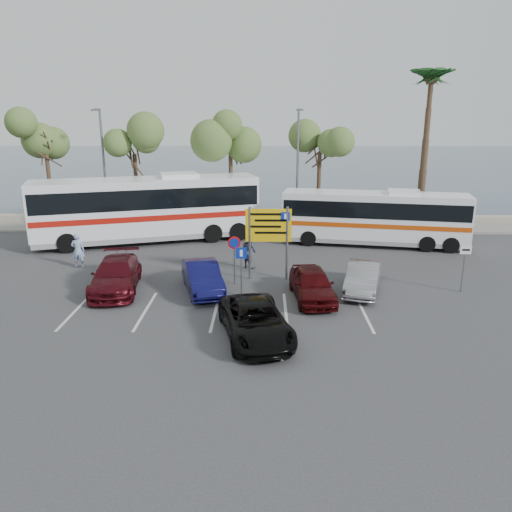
{
  "coord_description": "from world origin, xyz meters",
  "views": [
    {
      "loc": [
        0.8,
        -20.1,
        7.88
      ],
      "look_at": [
        0.41,
        3.0,
        1.23
      ],
      "focal_mm": 35.0,
      "sensor_mm": 36.0,
      "label": 1
    }
  ],
  "objects_px": {
    "street_lamp_left": "(104,164)",
    "car_red": "(312,284)",
    "suv_black": "(256,321)",
    "car_blue": "(203,277)",
    "coach_bus_left": "(148,211)",
    "car_silver_b": "(363,278)",
    "direction_sign": "(269,231)",
    "pedestrian_near": "(78,250)",
    "pedestrian_far": "(249,251)",
    "car_maroon": "(116,275)",
    "coach_bus_right": "(374,219)",
    "street_lamp_right": "(298,164)"
  },
  "relations": [
    {
      "from": "suv_black",
      "to": "pedestrian_near",
      "type": "relative_size",
      "value": 2.55
    },
    {
      "from": "car_blue",
      "to": "pedestrian_near",
      "type": "distance_m",
      "value": 7.89
    },
    {
      "from": "direction_sign",
      "to": "car_red",
      "type": "height_order",
      "value": "direction_sign"
    },
    {
      "from": "coach_bus_left",
      "to": "car_silver_b",
      "type": "xyz_separation_m",
      "value": [
        11.8,
        -9.0,
        -1.32
      ]
    },
    {
      "from": "street_lamp_left",
      "to": "pedestrian_far",
      "type": "distance_m",
      "value": 13.59
    },
    {
      "from": "car_silver_b",
      "to": "pedestrian_far",
      "type": "xyz_separation_m",
      "value": [
        -5.3,
        3.58,
        0.25
      ]
    },
    {
      "from": "direction_sign",
      "to": "suv_black",
      "type": "height_order",
      "value": "direction_sign"
    },
    {
      "from": "street_lamp_left",
      "to": "direction_sign",
      "type": "bearing_deg",
      "value": -43.17
    },
    {
      "from": "coach_bus_right",
      "to": "car_maroon",
      "type": "relative_size",
      "value": 2.28
    },
    {
      "from": "street_lamp_left",
      "to": "suv_black",
      "type": "bearing_deg",
      "value": -58.33
    },
    {
      "from": "car_silver_b",
      "to": "coach_bus_right",
      "type": "bearing_deg",
      "value": 90.99
    },
    {
      "from": "suv_black",
      "to": "car_blue",
      "type": "bearing_deg",
      "value": 104.25
    },
    {
      "from": "car_blue",
      "to": "car_silver_b",
      "type": "relative_size",
      "value": 1.04
    },
    {
      "from": "coach_bus_right",
      "to": "suv_black",
      "type": "xyz_separation_m",
      "value": [
        -7.0,
        -13.44,
        -0.94
      ]
    },
    {
      "from": "street_lamp_right",
      "to": "pedestrian_far",
      "type": "bearing_deg",
      "value": -109.58
    },
    {
      "from": "direction_sign",
      "to": "coach_bus_left",
      "type": "bearing_deg",
      "value": 135.78
    },
    {
      "from": "street_lamp_left",
      "to": "pedestrian_far",
      "type": "bearing_deg",
      "value": -40.15
    },
    {
      "from": "coach_bus_right",
      "to": "car_blue",
      "type": "xyz_separation_m",
      "value": [
        -9.5,
        -8.57,
        -0.91
      ]
    },
    {
      "from": "pedestrian_near",
      "to": "pedestrian_far",
      "type": "distance_m",
      "value": 9.0
    },
    {
      "from": "street_lamp_left",
      "to": "car_red",
      "type": "distance_m",
      "value": 18.76
    },
    {
      "from": "street_lamp_left",
      "to": "car_red",
      "type": "xyz_separation_m",
      "value": [
        12.9,
        -13.05,
        -3.9
      ]
    },
    {
      "from": "car_maroon",
      "to": "coach_bus_right",
      "type": "bearing_deg",
      "value": 23.91
    },
    {
      "from": "car_blue",
      "to": "suv_black",
      "type": "xyz_separation_m",
      "value": [
        2.5,
        -4.87,
        -0.03
      ]
    },
    {
      "from": "suv_black",
      "to": "pedestrian_far",
      "type": "distance_m",
      "value": 8.6
    },
    {
      "from": "coach_bus_right",
      "to": "pedestrian_near",
      "type": "xyz_separation_m",
      "value": [
        -16.5,
        -4.94,
        -0.67
      ]
    },
    {
      "from": "street_lamp_left",
      "to": "coach_bus_left",
      "type": "bearing_deg",
      "value": -40.78
    },
    {
      "from": "street_lamp_left",
      "to": "car_silver_b",
      "type": "distance_m",
      "value": 19.85
    },
    {
      "from": "street_lamp_left",
      "to": "pedestrian_near",
      "type": "xyz_separation_m",
      "value": [
        1.0,
        -8.52,
        -3.68
      ]
    },
    {
      "from": "street_lamp_left",
      "to": "suv_black",
      "type": "distance_m",
      "value": 20.38
    },
    {
      "from": "coach_bus_left",
      "to": "car_silver_b",
      "type": "distance_m",
      "value": 14.9
    },
    {
      "from": "car_blue",
      "to": "suv_black",
      "type": "bearing_deg",
      "value": -78.83
    },
    {
      "from": "pedestrian_near",
      "to": "car_blue",
      "type": "bearing_deg",
      "value": 147.68
    },
    {
      "from": "car_maroon",
      "to": "car_red",
      "type": "bearing_deg",
      "value": -14.67
    },
    {
      "from": "car_red",
      "to": "car_silver_b",
      "type": "relative_size",
      "value": 1.03
    },
    {
      "from": "street_lamp_left",
      "to": "coach_bus_left",
      "type": "xyz_separation_m",
      "value": [
        3.5,
        -3.02,
        -2.62
      ]
    },
    {
      "from": "suv_black",
      "to": "pedestrian_near",
      "type": "distance_m",
      "value": 12.75
    },
    {
      "from": "direction_sign",
      "to": "car_silver_b",
      "type": "bearing_deg",
      "value": -21.56
    },
    {
      "from": "street_lamp_left",
      "to": "car_silver_b",
      "type": "xyz_separation_m",
      "value": [
        15.3,
        -12.02,
        -3.94
      ]
    },
    {
      "from": "direction_sign",
      "to": "car_silver_b",
      "type": "distance_m",
      "value": 4.95
    },
    {
      "from": "suv_black",
      "to": "pedestrian_near",
      "type": "xyz_separation_m",
      "value": [
        -9.5,
        8.5,
        0.27
      ]
    },
    {
      "from": "street_lamp_left",
      "to": "pedestrian_far",
      "type": "height_order",
      "value": "street_lamp_left"
    },
    {
      "from": "coach_bus_right",
      "to": "pedestrian_far",
      "type": "relative_size",
      "value": 6.2
    },
    {
      "from": "car_blue",
      "to": "pedestrian_near",
      "type": "xyz_separation_m",
      "value": [
        -7.0,
        3.63,
        0.24
      ]
    },
    {
      "from": "coach_bus_left",
      "to": "car_silver_b",
      "type": "relative_size",
      "value": 3.49
    },
    {
      "from": "car_maroon",
      "to": "car_silver_b",
      "type": "relative_size",
      "value": 1.24
    },
    {
      "from": "direction_sign",
      "to": "coach_bus_right",
      "type": "bearing_deg",
      "value": 46.06
    },
    {
      "from": "car_silver_b",
      "to": "car_red",
      "type": "bearing_deg",
      "value": -141.25
    },
    {
      "from": "pedestrian_near",
      "to": "direction_sign",
      "type": "bearing_deg",
      "value": 164.88
    },
    {
      "from": "pedestrian_near",
      "to": "street_lamp_right",
      "type": "bearing_deg",
      "value": -149.53
    },
    {
      "from": "pedestrian_far",
      "to": "car_maroon",
      "type": "bearing_deg",
      "value": 79.22
    }
  ]
}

